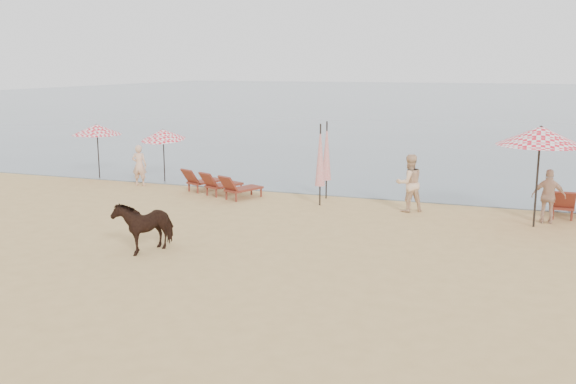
{
  "coord_description": "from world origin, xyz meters",
  "views": [
    {
      "loc": [
        5.64,
        -10.62,
        4.41
      ],
      "look_at": [
        0.0,
        5.0,
        1.1
      ],
      "focal_mm": 40.0,
      "sensor_mm": 36.0,
      "label": 1
    }
  ],
  "objects_px": {
    "lounger_cluster_left": "(220,184)",
    "umbrella_open_right": "(540,136)",
    "umbrella_open_left_a": "(97,129)",
    "umbrella_closed_right": "(327,151)",
    "umbrella_closed_left": "(320,156)",
    "beachgoer_left": "(139,165)",
    "beachgoer_right_b": "(549,196)",
    "beachgoer_right_a": "(409,183)",
    "cow": "(145,225)",
    "umbrella_open_left_b": "(163,134)"
  },
  "relations": [
    {
      "from": "umbrella_closed_right",
      "to": "umbrella_closed_left",
      "type": "bearing_deg",
      "value": -84.19
    },
    {
      "from": "lounger_cluster_left",
      "to": "umbrella_closed_left",
      "type": "bearing_deg",
      "value": 17.71
    },
    {
      "from": "umbrella_closed_right",
      "to": "beachgoer_left",
      "type": "height_order",
      "value": "umbrella_closed_right"
    },
    {
      "from": "umbrella_closed_right",
      "to": "beachgoer_left",
      "type": "xyz_separation_m",
      "value": [
        -7.18,
        -0.07,
        -0.83
      ]
    },
    {
      "from": "umbrella_closed_left",
      "to": "cow",
      "type": "distance_m",
      "value": 6.8
    },
    {
      "from": "lounger_cluster_left",
      "to": "umbrella_open_right",
      "type": "bearing_deg",
      "value": 18.0
    },
    {
      "from": "umbrella_open_left_a",
      "to": "umbrella_closed_right",
      "type": "xyz_separation_m",
      "value": [
        9.5,
        -0.66,
        -0.34
      ]
    },
    {
      "from": "umbrella_open_right",
      "to": "cow",
      "type": "distance_m",
      "value": 10.66
    },
    {
      "from": "umbrella_closed_right",
      "to": "beachgoer_right_a",
      "type": "distance_m",
      "value": 3.15
    },
    {
      "from": "beachgoer_left",
      "to": "beachgoer_right_b",
      "type": "height_order",
      "value": "beachgoer_right_b"
    },
    {
      "from": "cow",
      "to": "umbrella_closed_left",
      "type": "bearing_deg",
      "value": 86.85
    },
    {
      "from": "umbrella_open_right",
      "to": "beachgoer_left",
      "type": "bearing_deg",
      "value": 158.89
    },
    {
      "from": "umbrella_open_right",
      "to": "umbrella_closed_right",
      "type": "xyz_separation_m",
      "value": [
        -6.49,
        1.72,
        -0.93
      ]
    },
    {
      "from": "umbrella_open_right",
      "to": "beachgoer_right_a",
      "type": "height_order",
      "value": "umbrella_open_right"
    },
    {
      "from": "lounger_cluster_left",
      "to": "beachgoer_right_a",
      "type": "bearing_deg",
      "value": 21.22
    },
    {
      "from": "umbrella_open_left_b",
      "to": "beachgoer_left",
      "type": "xyz_separation_m",
      "value": [
        -0.5,
        -0.93,
        -1.06
      ]
    },
    {
      "from": "umbrella_open_left_a",
      "to": "umbrella_open_left_b",
      "type": "xyz_separation_m",
      "value": [
        2.82,
        0.19,
        -0.11
      ]
    },
    {
      "from": "umbrella_open_left_a",
      "to": "beachgoer_left",
      "type": "distance_m",
      "value": 2.7
    },
    {
      "from": "umbrella_closed_right",
      "to": "beachgoer_left",
      "type": "distance_m",
      "value": 7.23
    },
    {
      "from": "cow",
      "to": "beachgoer_right_b",
      "type": "bearing_deg",
      "value": 52.32
    },
    {
      "from": "beachgoer_left",
      "to": "umbrella_open_left_b",
      "type": "bearing_deg",
      "value": -129.15
    },
    {
      "from": "umbrella_open_left_a",
      "to": "beachgoer_right_a",
      "type": "height_order",
      "value": "umbrella_open_left_a"
    },
    {
      "from": "lounger_cluster_left",
      "to": "umbrella_open_right",
      "type": "distance_m",
      "value": 10.38
    },
    {
      "from": "umbrella_open_left_b",
      "to": "umbrella_open_right",
      "type": "distance_m",
      "value": 13.44
    },
    {
      "from": "lounger_cluster_left",
      "to": "umbrella_open_left_b",
      "type": "distance_m",
      "value": 3.71
    },
    {
      "from": "lounger_cluster_left",
      "to": "cow",
      "type": "xyz_separation_m",
      "value": [
        1.24,
        -6.66,
        0.23
      ]
    },
    {
      "from": "umbrella_open_right",
      "to": "beachgoer_right_b",
      "type": "height_order",
      "value": "umbrella_open_right"
    },
    {
      "from": "lounger_cluster_left",
      "to": "beachgoer_right_b",
      "type": "relative_size",
      "value": 1.94
    },
    {
      "from": "beachgoer_right_b",
      "to": "umbrella_closed_right",
      "type": "bearing_deg",
      "value": -9.71
    },
    {
      "from": "beachgoer_right_b",
      "to": "cow",
      "type": "bearing_deg",
      "value": 33.69
    },
    {
      "from": "umbrella_open_right",
      "to": "umbrella_open_left_a",
      "type": "bearing_deg",
      "value": 157.3
    },
    {
      "from": "lounger_cluster_left",
      "to": "umbrella_open_left_a",
      "type": "relative_size",
      "value": 1.4
    },
    {
      "from": "umbrella_open_left_a",
      "to": "umbrella_closed_left",
      "type": "height_order",
      "value": "umbrella_closed_left"
    },
    {
      "from": "umbrella_open_right",
      "to": "umbrella_closed_right",
      "type": "relative_size",
      "value": 1.08
    },
    {
      "from": "lounger_cluster_left",
      "to": "umbrella_open_right",
      "type": "relative_size",
      "value": 1.07
    },
    {
      "from": "umbrella_open_left_b",
      "to": "umbrella_closed_right",
      "type": "relative_size",
      "value": 0.81
    },
    {
      "from": "umbrella_closed_left",
      "to": "cow",
      "type": "relative_size",
      "value": 1.75
    },
    {
      "from": "umbrella_open_right",
      "to": "beachgoer_right_a",
      "type": "xyz_separation_m",
      "value": [
        -3.58,
        0.74,
        -1.64
      ]
    },
    {
      "from": "beachgoer_right_a",
      "to": "beachgoer_right_b",
      "type": "bearing_deg",
      "value": 142.98
    },
    {
      "from": "umbrella_open_left_a",
      "to": "beachgoer_right_b",
      "type": "height_order",
      "value": "umbrella_open_left_a"
    },
    {
      "from": "umbrella_closed_right",
      "to": "umbrella_open_left_a",
      "type": "bearing_deg",
      "value": 176.0
    },
    {
      "from": "cow",
      "to": "umbrella_open_right",
      "type": "bearing_deg",
      "value": 50.83
    },
    {
      "from": "cow",
      "to": "beachgoer_left",
      "type": "distance_m",
      "value": 8.71
    },
    {
      "from": "beachgoer_right_a",
      "to": "umbrella_open_right",
      "type": "bearing_deg",
      "value": 133.84
    },
    {
      "from": "umbrella_open_right",
      "to": "beachgoer_right_b",
      "type": "relative_size",
      "value": 1.81
    },
    {
      "from": "beachgoer_left",
      "to": "beachgoer_right_b",
      "type": "relative_size",
      "value": 0.98
    },
    {
      "from": "lounger_cluster_left",
      "to": "umbrella_closed_right",
      "type": "xyz_separation_m",
      "value": [
        3.61,
        0.67,
        1.19
      ]
    },
    {
      "from": "umbrella_open_right",
      "to": "umbrella_closed_left",
      "type": "distance_m",
      "value": 6.48
    },
    {
      "from": "lounger_cluster_left",
      "to": "beachgoer_right_b",
      "type": "height_order",
      "value": "beachgoer_right_b"
    },
    {
      "from": "umbrella_open_left_a",
      "to": "umbrella_open_left_b",
      "type": "relative_size",
      "value": 1.02
    }
  ]
}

